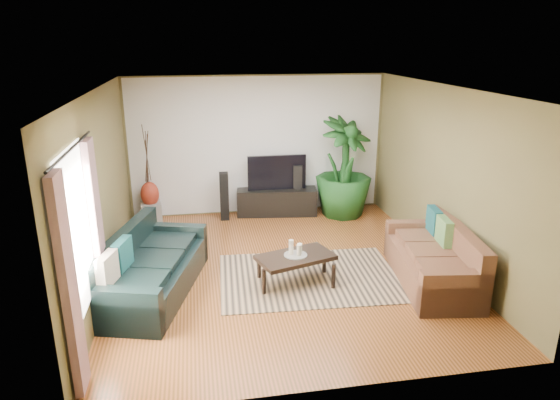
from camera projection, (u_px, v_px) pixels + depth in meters
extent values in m
plane|color=#9C5028|center=(282.00, 270.00, 7.57)|extent=(5.50, 5.50, 0.00)
plane|color=white|center=(283.00, 89.00, 6.74)|extent=(5.50, 5.50, 0.00)
plane|color=brown|center=(258.00, 146.00, 9.73)|extent=(5.00, 0.00, 5.00)
plane|color=brown|center=(335.00, 267.00, 4.58)|extent=(5.00, 0.00, 5.00)
plane|color=brown|center=(101.00, 193.00, 6.75)|extent=(0.00, 5.50, 5.50)
plane|color=brown|center=(444.00, 177.00, 7.56)|extent=(0.00, 5.50, 5.50)
plane|color=white|center=(258.00, 146.00, 9.72)|extent=(4.90, 0.00, 4.90)
plane|color=white|center=(77.00, 233.00, 5.24)|extent=(0.00, 1.80, 1.80)
cube|color=gray|center=(69.00, 287.00, 4.62)|extent=(0.08, 0.35, 2.20)
cube|color=gray|center=(97.00, 229.00, 6.03)|extent=(0.08, 0.35, 2.20)
cylinder|color=black|center=(71.00, 149.00, 4.97)|extent=(0.03, 1.90, 0.03)
cube|color=black|center=(152.00, 264.00, 6.79)|extent=(1.55, 2.45, 0.85)
cube|color=brown|center=(432.00, 255.00, 7.06)|extent=(1.15, 2.07, 0.85)
cube|color=tan|center=(309.00, 277.00, 7.32)|extent=(2.69, 1.97, 0.01)
cube|color=black|center=(295.00, 269.00, 7.09)|extent=(1.19, 0.87, 0.43)
cylinder|color=gray|center=(296.00, 255.00, 7.02)|extent=(0.33, 0.33, 0.01)
cylinder|color=beige|center=(291.00, 247.00, 7.01)|extent=(0.07, 0.07, 0.21)
cylinder|color=beige|center=(299.00, 250.00, 6.96)|extent=(0.07, 0.07, 0.16)
cylinder|color=white|center=(300.00, 248.00, 7.07)|extent=(0.07, 0.07, 0.13)
cube|color=black|center=(277.00, 202.00, 9.89)|extent=(1.61, 0.66, 0.52)
cube|color=black|center=(277.00, 172.00, 9.71)|extent=(1.15, 0.06, 0.68)
cube|color=black|center=(224.00, 196.00, 9.54)|extent=(0.17, 0.19, 0.93)
cube|color=black|center=(298.00, 189.00, 9.89)|extent=(0.22, 0.23, 0.99)
imported|color=#18481A|center=(344.00, 168.00, 9.63)|extent=(1.50, 1.50, 1.93)
cylinder|color=black|center=(342.00, 208.00, 9.89)|extent=(0.36, 0.36, 0.28)
cube|color=gray|center=(151.00, 212.00, 9.52)|extent=(0.42, 0.42, 0.37)
ellipsoid|color=maroon|center=(150.00, 194.00, 9.41)|extent=(0.34, 0.34, 0.48)
cube|color=brown|center=(162.00, 242.00, 8.00)|extent=(0.56, 0.56, 0.47)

